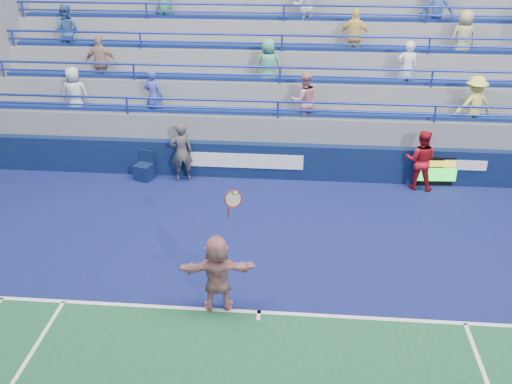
# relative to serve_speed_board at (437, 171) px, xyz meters

# --- Properties ---
(ground) EXTENTS (120.00, 120.00, 0.00)m
(ground) POSITION_rel_serve_speed_board_xyz_m (-4.72, -6.38, -0.46)
(ground) COLOR #333538
(sponsor_wall) EXTENTS (18.00, 0.32, 1.10)m
(sponsor_wall) POSITION_rel_serve_speed_board_xyz_m (-4.72, 0.12, 0.09)
(sponsor_wall) COLOR #0B143D
(sponsor_wall) RESTS_ON ground
(bleacher_stand) EXTENTS (18.00, 5.61, 6.13)m
(bleacher_stand) POSITION_rel_serve_speed_board_xyz_m (-4.72, 3.89, 1.09)
(bleacher_stand) COLOR slate
(bleacher_stand) RESTS_ON ground
(serve_speed_board) EXTENTS (1.33, 0.23, 0.91)m
(serve_speed_board) POSITION_rel_serve_speed_board_xyz_m (0.00, 0.00, 0.00)
(serve_speed_board) COLOR black
(serve_speed_board) RESTS_ON ground
(judge_chair) EXTENTS (0.61, 0.62, 0.87)m
(judge_chair) POSITION_rel_serve_speed_board_xyz_m (-8.70, -0.30, -0.18)
(judge_chair) COLOR #0C1A3E
(judge_chair) RESTS_ON ground
(tennis_player) EXTENTS (1.63, 0.72, 2.72)m
(tennis_player) POSITION_rel_serve_speed_board_xyz_m (-5.56, -6.28, 0.39)
(tennis_player) COLOR silver
(tennis_player) RESTS_ON ground
(line_judge) EXTENTS (0.77, 0.64, 1.82)m
(line_judge) POSITION_rel_serve_speed_board_xyz_m (-7.53, -0.27, 0.45)
(line_judge) COLOR #121633
(line_judge) RESTS_ON ground
(ball_girl) EXTENTS (1.00, 0.86, 1.79)m
(ball_girl) POSITION_rel_serve_speed_board_xyz_m (-0.56, -0.24, 0.44)
(ball_girl) COLOR #A2121C
(ball_girl) RESTS_ON ground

